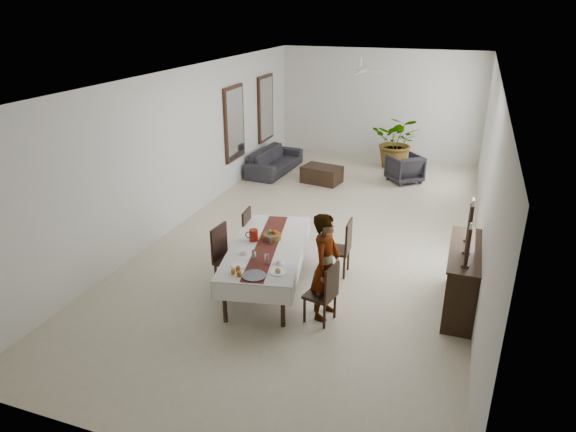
{
  "coord_description": "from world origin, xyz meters",
  "views": [
    {
      "loc": [
        2.57,
        -9.35,
        4.38
      ],
      "look_at": [
        -0.11,
        -1.8,
        1.05
      ],
      "focal_mm": 32.0,
      "sensor_mm": 36.0,
      "label": 1
    }
  ],
  "objects_px": {
    "dining_table_top": "(267,247)",
    "red_pitcher": "(254,235)",
    "woman": "(326,266)",
    "sideboard_body": "(462,280)",
    "sofa": "(275,161)"
  },
  "relations": [
    {
      "from": "woman",
      "to": "sofa",
      "type": "height_order",
      "value": "woman"
    },
    {
      "from": "sofa",
      "to": "red_pitcher",
      "type": "bearing_deg",
      "value": -158.48
    },
    {
      "from": "woman",
      "to": "sideboard_body",
      "type": "distance_m",
      "value": 2.13
    },
    {
      "from": "woman",
      "to": "sideboard_body",
      "type": "xyz_separation_m",
      "value": [
        1.91,
        0.89,
        -0.34
      ]
    },
    {
      "from": "dining_table_top",
      "to": "sideboard_body",
      "type": "xyz_separation_m",
      "value": [
        3.04,
        0.38,
        -0.22
      ]
    },
    {
      "from": "dining_table_top",
      "to": "sofa",
      "type": "xyz_separation_m",
      "value": [
        -2.15,
        5.95,
        -0.4
      ]
    },
    {
      "from": "red_pitcher",
      "to": "dining_table_top",
      "type": "bearing_deg",
      "value": -19.35
    },
    {
      "from": "dining_table_top",
      "to": "sideboard_body",
      "type": "height_order",
      "value": "sideboard_body"
    },
    {
      "from": "dining_table_top",
      "to": "red_pitcher",
      "type": "xyz_separation_m",
      "value": [
        -0.27,
        0.09,
        0.13
      ]
    },
    {
      "from": "woman",
      "to": "sofa",
      "type": "distance_m",
      "value": 7.27
    },
    {
      "from": "woman",
      "to": "sideboard_body",
      "type": "bearing_deg",
      "value": -58.25
    },
    {
      "from": "sideboard_body",
      "to": "sofa",
      "type": "relative_size",
      "value": 0.76
    },
    {
      "from": "dining_table_top",
      "to": "sideboard_body",
      "type": "distance_m",
      "value": 3.07
    },
    {
      "from": "sideboard_body",
      "to": "red_pitcher",
      "type": "bearing_deg",
      "value": -175.15
    },
    {
      "from": "red_pitcher",
      "to": "woman",
      "type": "xyz_separation_m",
      "value": [
        1.41,
        -0.61,
        -0.02
      ]
    }
  ]
}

